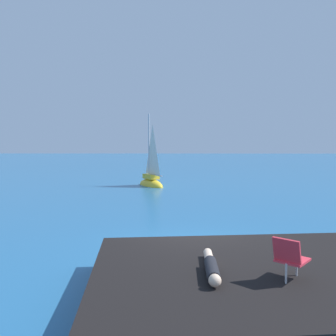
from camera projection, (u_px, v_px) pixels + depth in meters
The scene contains 7 objects.
ground_plane at pixel (195, 252), 10.13m from camera, with size 160.00×160.00×0.00m, color #236093.
shore_ledge at pixel (256, 286), 6.87m from camera, with size 6.34×4.77×0.74m, color black.
boulder_seaward at pixel (285, 258), 9.67m from camera, with size 0.71×0.57×0.39m, color black.
boulder_inland at pixel (213, 262), 9.32m from camera, with size 1.11×0.89×0.61m, color black.
sailboat_near at pixel (151, 182), 25.11m from camera, with size 2.41×3.06×5.65m.
person_sunbather at pixel (211, 267), 6.55m from camera, with size 0.27×1.76×0.25m.
beach_chair at pixel (290, 256), 6.17m from camera, with size 0.75×0.76×0.80m.
Camera 1 is at (-0.68, -9.92, 3.21)m, focal length 37.59 mm.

